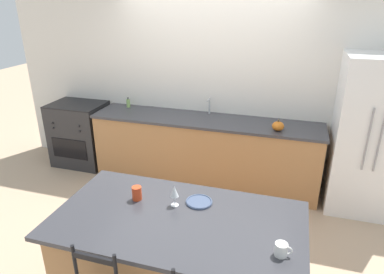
# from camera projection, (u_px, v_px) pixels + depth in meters

# --- Properties ---
(ground_plane) EXTENTS (18.00, 18.00, 0.00)m
(ground_plane) POSITION_uv_depth(u_px,v_px,m) (197.00, 194.00, 4.55)
(ground_plane) COLOR tan
(wall_back) EXTENTS (6.00, 0.07, 2.70)m
(wall_back) POSITION_uv_depth(u_px,v_px,m) (212.00, 82.00, 4.66)
(wall_back) COLOR silver
(wall_back) RESTS_ON ground_plane
(back_counter) EXTENTS (3.06, 0.69, 0.93)m
(back_counter) POSITION_uv_depth(u_px,v_px,m) (205.00, 150.00, 4.71)
(back_counter) COLOR #A87547
(back_counter) RESTS_ON ground_plane
(sink_faucet) EXTENTS (0.02, 0.13, 0.22)m
(sink_faucet) POSITION_uv_depth(u_px,v_px,m) (209.00, 104.00, 4.66)
(sink_faucet) COLOR #ADAFB5
(sink_faucet) RESTS_ON back_counter
(kitchen_island) EXTENTS (1.86, 1.02, 0.91)m
(kitchen_island) POSITION_uv_depth(u_px,v_px,m) (178.00, 266.00, 2.71)
(kitchen_island) COLOR #A87547
(kitchen_island) RESTS_ON ground_plane
(refrigerator) EXTENTS (0.72, 0.74, 1.86)m
(refrigerator) POSITION_uv_depth(u_px,v_px,m) (366.00, 136.00, 3.96)
(refrigerator) COLOR white
(refrigerator) RESTS_ON ground_plane
(oven_range) EXTENTS (0.79, 0.62, 0.96)m
(oven_range) POSITION_uv_depth(u_px,v_px,m) (80.00, 134.00, 5.23)
(oven_range) COLOR #28282B
(oven_range) RESTS_ON ground_plane
(dinner_plate) EXTENTS (0.21, 0.21, 0.02)m
(dinner_plate) POSITION_uv_depth(u_px,v_px,m) (199.00, 202.00, 2.72)
(dinner_plate) COLOR #425170
(dinner_plate) RESTS_ON kitchen_island
(wine_glass) EXTENTS (0.07, 0.07, 0.17)m
(wine_glass) POSITION_uv_depth(u_px,v_px,m) (174.00, 192.00, 2.64)
(wine_glass) COLOR white
(wine_glass) RESTS_ON kitchen_island
(coffee_mug) EXTENTS (0.11, 0.08, 0.09)m
(coffee_mug) POSITION_uv_depth(u_px,v_px,m) (281.00, 249.00, 2.16)
(coffee_mug) COLOR white
(coffee_mug) RESTS_ON kitchen_island
(tumbler_cup) EXTENTS (0.08, 0.08, 0.11)m
(tumbler_cup) POSITION_uv_depth(u_px,v_px,m) (137.00, 193.00, 2.75)
(tumbler_cup) COLOR red
(tumbler_cup) RESTS_ON kitchen_island
(pumpkin_decoration) EXTENTS (0.14, 0.14, 0.14)m
(pumpkin_decoration) POSITION_uv_depth(u_px,v_px,m) (278.00, 126.00, 4.11)
(pumpkin_decoration) COLOR orange
(pumpkin_decoration) RESTS_ON back_counter
(soap_bottle) EXTENTS (0.05, 0.05, 0.14)m
(soap_bottle) POSITION_uv_depth(u_px,v_px,m) (128.00, 103.00, 4.97)
(soap_bottle) COLOR #89B260
(soap_bottle) RESTS_ON back_counter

